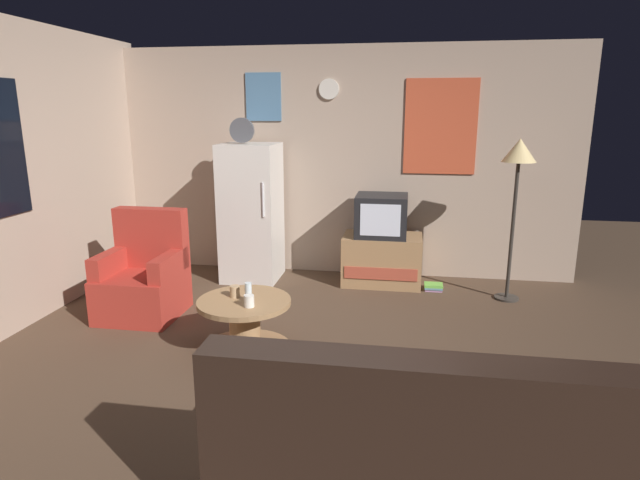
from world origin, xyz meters
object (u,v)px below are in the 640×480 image
Objects in this scene: mug_ceramic_tan at (235,291)px; standing_lamp at (518,163)px; mug_ceramic_white at (249,301)px; crt_tv at (381,215)px; book_stack at (433,287)px; tv_stand at (382,260)px; couch at (406,459)px; coffee_table at (245,326)px; armchair at (144,279)px; wine_glass at (248,292)px; fridge at (251,212)px.

standing_lamp is at bearing 33.51° from mug_ceramic_tan.
crt_tv is at bearing 66.79° from mug_ceramic_white.
mug_ceramic_white reaches higher than book_stack.
book_stack is (0.55, -0.15, -0.23)m from tv_stand.
tv_stand is 0.49× the size of couch.
standing_lamp is 2.21× the size of coffee_table.
crt_tv is 2.21m from mug_ceramic_white.
crt_tv is at bearing 63.28° from coffee_table.
wine_glass is at bearing -29.37° from armchair.
fridge is at bearing 105.59° from wine_glass.
standing_lamp is (1.27, -0.29, 1.09)m from tv_stand.
wine_glass reaches higher than tv_stand.
standing_lamp is at bearing -11.44° from book_stack.
couch reaches higher than mug_ceramic_white.
mug_ceramic_white is (-0.86, -2.02, -0.27)m from crt_tv.
wine_glass is (0.05, -0.03, 0.29)m from coffee_table.
armchair reaches higher than tv_stand.
crt_tv reaches higher than tv_stand.
mug_ceramic_white is at bearing -32.15° from armchair.
tv_stand is 0.49m from crt_tv.
mug_ceramic_white is 1.00× the size of mug_ceramic_tan.
fridge is at bearing 102.22° from mug_ceramic_tan.
mug_ceramic_tan is (-1.03, -1.83, -0.27)m from crt_tv.
armchair is (-2.10, -1.24, -0.42)m from crt_tv.
crt_tv is 6.00× the size of mug_ceramic_tan.
mug_ceramic_tan is at bearing -77.78° from fridge.
tv_stand is at bearing 30.25° from armchair.
wine_glass is (-0.90, -1.92, -0.24)m from crt_tv.
tv_stand is 2.12m from coffee_table.
standing_lamp is 3.45m from couch.
fridge is at bearing -178.34° from crt_tv.
armchair is (-1.16, 0.64, 0.12)m from coffee_table.
book_stack is at bearing 50.21° from wine_glass.
couch reaches higher than coffee_table.
tv_stand is 1.70m from standing_lamp.
couch is (1.71, -3.39, -0.44)m from fridge.
crt_tv reaches higher than mug_ceramic_white.
crt_tv is at bearing 30.45° from armchair.
mug_ceramic_tan is at bearing -146.49° from standing_lamp.
wine_glass is 1.67× the size of mug_ceramic_white.
wine_glass is at bearing 108.88° from mug_ceramic_white.
armchair is (-0.68, -1.20, -0.42)m from fridge.
standing_lamp is at bearing 15.55° from armchair.
standing_lamp is (2.71, -0.25, 0.60)m from fridge.
tv_stand is at bearing 62.83° from coffee_table.
tv_stand reaches higher than mug_ceramic_tan.
tv_stand is 2.12m from mug_ceramic_tan.
standing_lamp is at bearing 35.40° from coffee_table.
wine_glass is (0.52, -1.87, -0.24)m from fridge.
book_stack is at bearing 168.56° from standing_lamp.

